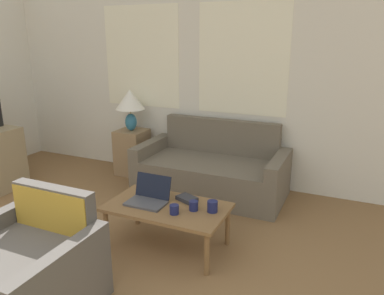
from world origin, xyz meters
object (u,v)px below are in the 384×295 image
laptop (149,197)px  book_red (187,199)px  coffee_table (167,210)px  armchair (25,274)px  cup_yellow (174,209)px  table_lamp (130,102)px  couch (212,171)px  cup_navy (212,206)px  cup_white (194,206)px

laptop → book_red: size_ratio=1.63×
book_red → coffee_table: bearing=-123.4°
armchair → cup_yellow: bearing=56.7°
table_lamp → laptop: size_ratio=1.59×
laptop → book_red: (0.29, 0.17, -0.03)m
book_red → couch: bearing=99.8°
armchair → couch: bearing=80.0°
armchair → coffee_table: 1.21m
coffee_table → laptop: bearing=-178.9°
cup_navy → cup_white: cup_navy is taller
laptop → table_lamp: bearing=127.5°
armchair → laptop: (0.33, 1.09, 0.19)m
book_red → cup_yellow: bearing=-86.7°
armchair → coffee_table: (0.51, 1.09, 0.09)m
coffee_table → cup_yellow: 0.19m
book_red → armchair: bearing=-116.4°
couch → cup_white: 1.36m
couch → cup_yellow: 1.46m
table_lamp → cup_yellow: (1.44, -1.58, -0.55)m
couch → cup_white: size_ratio=20.70×
laptop → cup_white: 0.43m
laptop → cup_white: (0.43, 0.02, -0.01)m
armchair → cup_yellow: 1.18m
coffee_table → cup_white: bearing=3.0°
table_lamp → cup_white: table_lamp is taller
cup_navy → cup_yellow: size_ratio=1.23×
table_lamp → cup_white: bearing=-43.0°
couch → laptop: size_ratio=5.07×
armchair → cup_yellow: size_ratio=11.25×
couch → armchair: 2.45m
cup_navy → cup_white: bearing=-165.9°
cup_yellow → cup_white: (0.12, 0.13, 0.00)m
cup_white → book_red: 0.21m
couch → book_red: bearing=-80.2°
cup_yellow → cup_white: cup_white is taller
cup_navy → cup_yellow: cup_navy is taller
armchair → table_lamp: 2.77m
laptop → cup_white: laptop is taller
couch → laptop: couch is taller
coffee_table → couch: bearing=93.8°
coffee_table → cup_yellow: cup_yellow is taller
couch → cup_navy: 1.37m
cup_white → book_red: cup_white is taller
laptop → cup_white: size_ratio=4.08×
armchair → book_red: bearing=63.6°
coffee_table → armchair: bearing=-115.2°
cup_yellow → book_red: (-0.02, 0.28, -0.02)m
cup_white → cup_yellow: bearing=-133.3°
cup_yellow → book_red: size_ratio=0.37×
table_lamp → cup_white: size_ratio=6.48×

